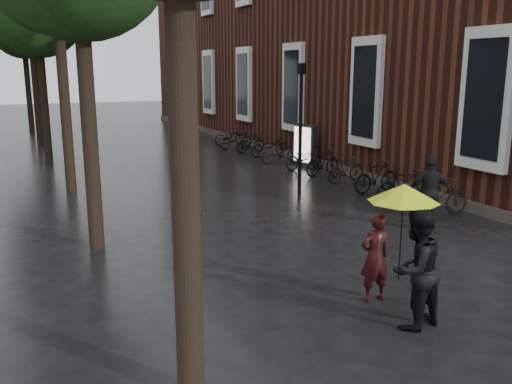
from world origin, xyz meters
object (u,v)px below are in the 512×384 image
person_black (415,269)px  pedestrian_walking (429,193)px  ad_lightbox (305,146)px  parked_bicycles (297,155)px  person_burgundy (375,257)px  lamp_post (301,116)px

person_black → pedestrian_walking: person_black is taller
pedestrian_walking → ad_lightbox: bearing=-79.4°
parked_bicycles → ad_lightbox: (0.36, 0.05, 0.36)m
parked_bicycles → person_black: bearing=-112.2°
person_burgundy → pedestrian_walking: size_ratio=0.84×
person_black → pedestrian_walking: 5.33m
parked_bicycles → person_burgundy: bearing=-113.8°
person_burgundy → lamp_post: lamp_post is taller
ad_lightbox → lamp_post: size_ratio=0.42×
ad_lightbox → parked_bicycles: bearing=177.5°
person_burgundy → lamp_post: bearing=-107.8°
lamp_post → parked_bicycles: bearing=61.2°
person_burgundy → parked_bicycles: 12.40m
pedestrian_walking → parked_bicycles: 8.68m
pedestrian_walking → lamp_post: bearing=-57.1°
person_burgundy → parked_bicycles: size_ratio=0.10×
person_black → pedestrian_walking: (3.76, 3.78, -0.01)m
parked_bicycles → ad_lightbox: ad_lightbox is taller
parked_bicycles → lamp_post: bearing=-118.8°
ad_lightbox → lamp_post: (-2.57, -4.08, 1.54)m
pedestrian_walking → ad_lightbox: 8.78m
ad_lightbox → lamp_post: lamp_post is taller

